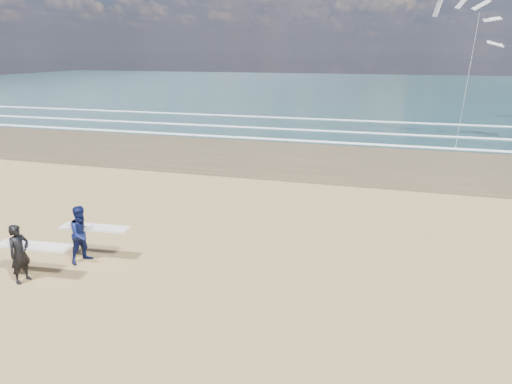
% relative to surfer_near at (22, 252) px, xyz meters
% --- Properties ---
extents(ocean, '(220.00, 100.00, 0.02)m').
position_rel_surfer_near_xyz_m(ocean, '(20.99, 72.21, -0.88)').
color(ocean, '#1B393B').
rests_on(ocean, ground).
extents(surfer_near, '(2.24, 1.05, 1.74)m').
position_rel_surfer_near_xyz_m(surfer_near, '(0.00, 0.00, 0.00)').
color(surfer_near, black).
rests_on(surfer_near, ground).
extents(surfer_far, '(2.24, 1.26, 1.83)m').
position_rel_surfer_near_xyz_m(surfer_far, '(0.88, 1.61, 0.03)').
color(surfer_far, '#0B123F').
rests_on(surfer_far, ground).
extents(kite_1, '(5.62, 4.72, 10.47)m').
position_rel_surfer_near_xyz_m(kite_1, '(14.97, 25.88, 4.85)').
color(kite_1, slate).
rests_on(kite_1, ground).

